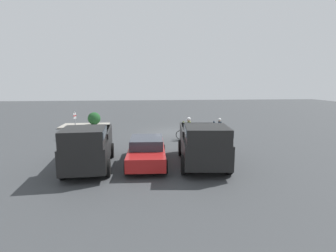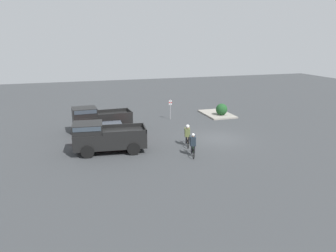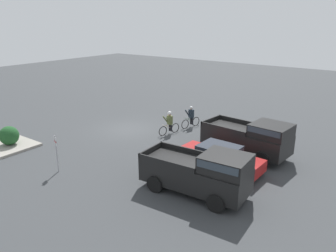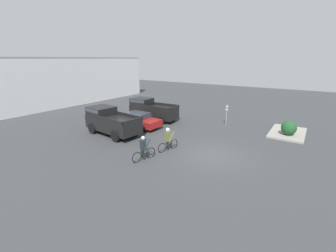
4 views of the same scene
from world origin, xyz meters
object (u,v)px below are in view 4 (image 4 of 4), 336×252
at_px(sedan_0, 137,120).
at_px(shrub, 289,128).
at_px(cyclist_1, 143,148).
at_px(fire_lane_sign, 227,113).
at_px(cyclist_0, 168,139).
at_px(pickup_truck_1, 151,109).
at_px(pickup_truck_0, 110,121).

bearing_deg(sedan_0, shrub, -68.80).
bearing_deg(cyclist_1, sedan_0, 43.78).
height_order(fire_lane_sign, shrub, fire_lane_sign).
relative_size(cyclist_0, fire_lane_sign, 0.88).
bearing_deg(shrub, pickup_truck_1, 98.67).
height_order(sedan_0, cyclist_0, cyclist_0).
relative_size(cyclist_1, fire_lane_sign, 0.86).
xyz_separation_m(cyclist_0, shrub, (7.86, -6.69, -0.12)).
distance_m(pickup_truck_0, fire_lane_sign, 10.79).
relative_size(pickup_truck_1, shrub, 4.25).
xyz_separation_m(cyclist_1, shrub, (10.02, -7.09, -0.05)).
relative_size(sedan_0, pickup_truck_1, 0.92).
xyz_separation_m(sedan_0, cyclist_1, (-5.30, -5.08, 0.10)).
bearing_deg(pickup_truck_0, sedan_0, -12.22).
distance_m(sedan_0, cyclist_0, 6.32).
bearing_deg(sedan_0, cyclist_0, -119.80).
height_order(pickup_truck_1, cyclist_1, pickup_truck_1).
xyz_separation_m(fire_lane_sign, shrub, (-0.42, -5.43, -0.48)).
distance_m(pickup_truck_1, cyclist_0, 8.45).
bearing_deg(shrub, sedan_0, 111.20).
relative_size(cyclist_0, cyclist_1, 1.01).
height_order(sedan_0, fire_lane_sign, fire_lane_sign).
bearing_deg(pickup_truck_1, cyclist_0, -134.51).
distance_m(pickup_truck_0, pickup_truck_1, 5.55).
bearing_deg(fire_lane_sign, cyclist_0, 171.34).
bearing_deg(fire_lane_sign, shrub, -94.43).
xyz_separation_m(sedan_0, fire_lane_sign, (5.14, -6.74, 0.53)).
relative_size(pickup_truck_0, cyclist_1, 3.00).
bearing_deg(fire_lane_sign, cyclist_1, 170.95).
xyz_separation_m(pickup_truck_0, cyclist_1, (-2.54, -5.68, -0.36)).
bearing_deg(shrub, pickup_truck_0, 120.38).
bearing_deg(shrub, cyclist_0, 139.61).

